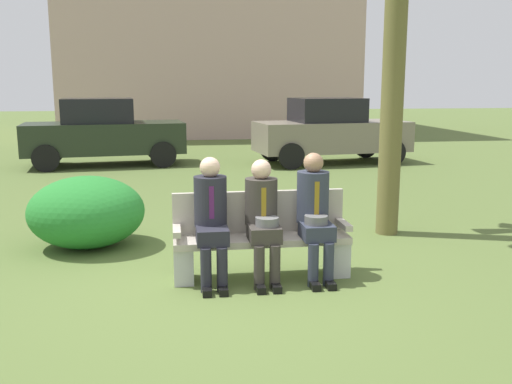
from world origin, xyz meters
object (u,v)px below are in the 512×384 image
(park_bench, at_px, (261,238))
(seated_man_middle, at_px, (263,214))
(seated_man_right, at_px, (315,210))
(parked_car_far, at_px, (331,131))
(parked_car_near, at_px, (103,132))
(seated_man_left, at_px, (211,214))
(shrub_near_bench, at_px, (87,212))
(building_backdrop, at_px, (206,11))

(park_bench, relative_size, seated_man_middle, 1.47)
(seated_man_right, bearing_deg, parked_car_far, 72.97)
(seated_man_middle, bearing_deg, parked_car_near, 105.97)
(seated_man_left, height_order, shrub_near_bench, seated_man_left)
(park_bench, distance_m, parked_car_near, 9.28)
(park_bench, distance_m, building_backdrop, 19.92)
(park_bench, xyz_separation_m, parked_car_far, (3.18, 8.44, 0.42))
(parked_car_far, distance_m, building_backdrop, 11.96)
(seated_man_left, relative_size, shrub_near_bench, 0.90)
(parked_car_near, height_order, building_backdrop, building_backdrop)
(shrub_near_bench, height_order, parked_car_far, parked_car_far)
(park_bench, distance_m, seated_man_left, 0.63)
(park_bench, bearing_deg, parked_car_near, 106.21)
(seated_man_right, bearing_deg, shrub_near_bench, 148.80)
(seated_man_middle, bearing_deg, shrub_near_bench, 142.16)
(park_bench, bearing_deg, seated_man_right, -13.11)
(seated_man_middle, height_order, seated_man_right, seated_man_right)
(seated_man_left, xyz_separation_m, parked_car_far, (3.71, 8.56, 0.11))
(seated_man_middle, relative_size, parked_car_far, 0.31)
(seated_man_right, xyz_separation_m, building_backdrop, (0.17, 19.48, 4.34))
(shrub_near_bench, relative_size, parked_car_near, 0.36)
(seated_man_left, height_order, seated_man_right, seated_man_right)
(park_bench, relative_size, seated_man_right, 1.40)
(seated_man_left, xyz_separation_m, seated_man_middle, (0.53, -0.01, -0.02))
(park_bench, xyz_separation_m, seated_man_middle, (-0.00, -0.13, 0.29))
(seated_man_left, distance_m, parked_car_far, 9.33)
(shrub_near_bench, bearing_deg, parked_car_far, 53.65)
(shrub_near_bench, bearing_deg, building_backdrop, 81.38)
(shrub_near_bench, distance_m, parked_car_near, 7.52)
(seated_man_middle, relative_size, building_backdrop, 0.11)
(shrub_near_bench, height_order, parked_car_near, parked_car_near)
(seated_man_left, bearing_deg, building_backdrop, 86.30)
(parked_car_near, bearing_deg, seated_man_left, -77.18)
(parked_car_far, bearing_deg, building_backdrop, 102.65)
(parked_car_near, relative_size, building_backdrop, 0.34)
(seated_man_middle, xyz_separation_m, seated_man_right, (0.55, 0.01, 0.03))
(parked_car_far, height_order, building_backdrop, building_backdrop)
(parked_car_far, bearing_deg, seated_man_left, -113.42)
(park_bench, xyz_separation_m, building_backdrop, (0.73, 19.35, 4.65))
(building_backdrop, bearing_deg, seated_man_left, -93.70)
(park_bench, distance_m, seated_man_middle, 0.32)
(seated_man_middle, xyz_separation_m, parked_car_far, (3.18, 8.57, 0.13))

